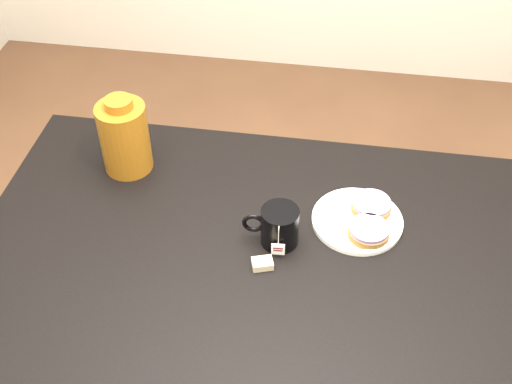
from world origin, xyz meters
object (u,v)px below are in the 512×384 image
plate (357,220)px  bagel_front (369,231)px  bagel_package (124,137)px  table (278,289)px  bagel_back (371,206)px  mug (279,226)px  teabag_pouch (262,264)px

plate → bagel_front: 0.06m
plate → bagel_package: size_ratio=1.02×
table → bagel_package: size_ratio=6.77×
bagel_back → mug: 0.24m
bagel_back → plate: bearing=-130.0°
plate → mug: mug is taller
table → bagel_back: bagel_back is taller
table → bagel_front: (0.19, 0.11, 0.11)m
teabag_pouch → plate: bearing=39.8°
table → plate: size_ratio=6.61×
table → plate: plate is taller
bagel_back → bagel_package: bearing=172.9°
table → bagel_front: 0.25m
bagel_front → mug: 0.21m
bagel_back → table: bearing=-134.8°
bagel_package → bagel_back: bearing=-7.1°
mug → teabag_pouch: mug is taller
table → bagel_package: (-0.42, 0.27, 0.18)m
bagel_front → teabag_pouch: bagel_front is taller
teabag_pouch → bagel_package: bearing=144.3°
bagel_back → bagel_front: size_ratio=1.22×
bagel_front → mug: (-0.20, -0.04, 0.02)m
bagel_back → bagel_front: same height
mug → teabag_pouch: 0.09m
bagel_front → teabag_pouch: (-0.23, -0.12, -0.02)m
mug → table: bearing=-85.4°
bagel_back → mug: bearing=-149.3°
plate → mug: 0.20m
mug → bagel_package: (-0.41, 0.20, 0.05)m
mug → teabag_pouch: bearing=-110.6°
bagel_front → bagel_package: bagel_package is taller
bagel_package → mug: bearing=-25.7°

